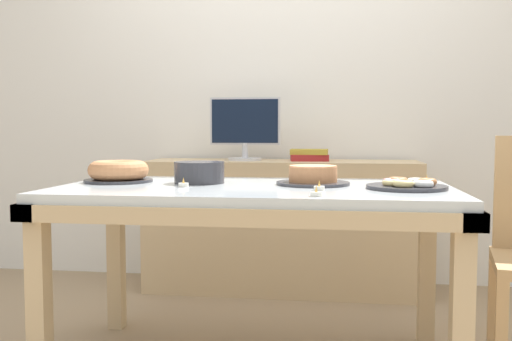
{
  "coord_description": "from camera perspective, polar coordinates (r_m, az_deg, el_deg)",
  "views": [
    {
      "loc": [
        0.32,
        -2.24,
        0.96
      ],
      "look_at": [
        0.0,
        0.02,
        0.8
      ],
      "focal_mm": 40.0,
      "sensor_mm": 36.0,
      "label": 1
    }
  ],
  "objects": [
    {
      "name": "cake_golden_bundt",
      "position": [
        2.51,
        -13.59,
        -0.12
      ],
      "size": [
        0.29,
        0.29,
        0.09
      ],
      "color": "#333338",
      "rests_on": "dining_table"
    },
    {
      "name": "wall_back",
      "position": [
        3.71,
        3.06,
        9.25
      ],
      "size": [
        8.0,
        0.1,
        2.6
      ],
      "primitive_type": "cube",
      "color": "white",
      "rests_on": "ground"
    },
    {
      "name": "cake_chocolate_round",
      "position": [
        2.33,
        5.72,
        -0.6
      ],
      "size": [
        0.3,
        0.3,
        0.08
      ],
      "color": "#333338",
      "rests_on": "dining_table"
    },
    {
      "name": "pastry_platter",
      "position": [
        2.23,
        14.88,
        -1.41
      ],
      "size": [
        0.3,
        0.3,
        0.04
      ],
      "color": "#333338",
      "rests_on": "dining_table"
    },
    {
      "name": "book_stack",
      "position": [
        3.39,
        5.35,
        1.55
      ],
      "size": [
        0.24,
        0.18,
        0.07
      ],
      "color": "maroon",
      "rests_on": "sideboard"
    },
    {
      "name": "tealight_near_cakes",
      "position": [
        2.62,
        -6.01,
        -0.61
      ],
      "size": [
        0.04,
        0.04,
        0.04
      ],
      "color": "silver",
      "rests_on": "dining_table"
    },
    {
      "name": "plate_stack",
      "position": [
        2.4,
        -5.69,
        -0.19
      ],
      "size": [
        0.21,
        0.21,
        0.09
      ],
      "color": "#333338",
      "rests_on": "dining_table"
    },
    {
      "name": "tealight_right_edge",
      "position": [
        1.92,
        6.04,
        -2.3
      ],
      "size": [
        0.04,
        0.04,
        0.04
      ],
      "color": "silver",
      "rests_on": "dining_table"
    },
    {
      "name": "sideboard",
      "position": [
        3.44,
        2.56,
        -5.52
      ],
      "size": [
        1.61,
        0.44,
        0.78
      ],
      "color": "#D1B284",
      "rests_on": "ground"
    },
    {
      "name": "computer_monitor",
      "position": [
        3.42,
        -1.11,
        4.18
      ],
      "size": [
        0.42,
        0.2,
        0.38
      ],
      "color": "silver",
      "rests_on": "sideboard"
    },
    {
      "name": "dining_table",
      "position": [
        2.28,
        -0.16,
        -3.87
      ],
      "size": [
        1.59,
        0.85,
        0.74
      ],
      "color": "silver",
      "rests_on": "ground"
    },
    {
      "name": "tealight_centre",
      "position": [
        2.11,
        6.34,
        -1.72
      ],
      "size": [
        0.04,
        0.04,
        0.04
      ],
      "color": "silver",
      "rests_on": "dining_table"
    },
    {
      "name": "tealight_left_edge",
      "position": [
        2.48,
        16.69,
        -1.02
      ],
      "size": [
        0.04,
        0.04,
        0.04
      ],
      "color": "silver",
      "rests_on": "dining_table"
    },
    {
      "name": "tealight_near_front",
      "position": [
        2.25,
        -7.27,
        -1.39
      ],
      "size": [
        0.04,
        0.04,
        0.04
      ],
      "color": "silver",
      "rests_on": "dining_table"
    }
  ]
}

